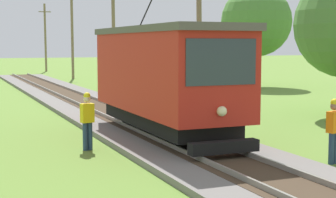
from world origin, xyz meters
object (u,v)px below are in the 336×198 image
(utility_pole_distant, at_px, (72,33))
(gravel_pile, at_px, (197,107))
(utility_pole_mid, at_px, (199,28))
(utility_pole_far, at_px, (114,37))
(tree_left_near, at_px, (256,21))
(second_worker, at_px, (87,118))
(red_tram, at_px, (165,75))
(utility_pole_horizon, at_px, (45,37))
(track_worker, at_px, (334,128))

(utility_pole_distant, height_order, gravel_pile, utility_pole_distant)
(utility_pole_mid, relative_size, utility_pole_far, 1.08)
(tree_left_near, bearing_deg, second_worker, -133.04)
(second_worker, bearing_deg, utility_pole_mid, 122.75)
(utility_pole_mid, relative_size, gravel_pile, 2.75)
(red_tram, distance_m, utility_pole_horizon, 47.22)
(gravel_pile, height_order, track_worker, track_worker)
(utility_pole_horizon, relative_size, track_worker, 4.41)
(utility_pole_mid, xyz_separation_m, utility_pole_horizon, (0.00, 41.16, 0.04))
(utility_pole_mid, distance_m, utility_pole_far, 13.64)
(utility_pole_far, xyz_separation_m, second_worker, (-6.97, -20.24, -2.73))
(utility_pole_far, relative_size, gravel_pile, 2.55)
(red_tram, height_order, utility_pole_far, utility_pole_far)
(tree_left_near, bearing_deg, utility_pole_distant, 126.55)
(second_worker, bearing_deg, track_worker, 41.67)
(second_worker, bearing_deg, gravel_pile, 121.23)
(red_tram, relative_size, gravel_pile, 3.02)
(red_tram, relative_size, utility_pole_mid, 1.10)
(utility_pole_distant, bearing_deg, tree_left_near, -53.45)
(utility_pole_distant, distance_m, tree_left_near, 18.02)
(utility_pole_far, bearing_deg, red_tram, -101.86)
(utility_pole_horizon, bearing_deg, utility_pole_far, -90.00)
(utility_pole_distant, height_order, utility_pole_horizon, utility_pole_distant)
(red_tram, bearing_deg, utility_pole_mid, 54.99)
(utility_pole_far, xyz_separation_m, track_worker, (-1.27, -24.63, -2.73))
(tree_left_near, bearing_deg, utility_pole_horizon, 110.41)
(second_worker, bearing_deg, utility_pole_distant, 157.51)
(second_worker, relative_size, tree_left_near, 0.24)
(utility_pole_far, distance_m, track_worker, 24.82)
(second_worker, height_order, tree_left_near, tree_left_near)
(utility_pole_mid, distance_m, gravel_pile, 3.69)
(utility_pole_horizon, relative_size, gravel_pile, 2.78)
(utility_pole_distant, bearing_deg, red_tram, -97.14)
(gravel_pile, relative_size, tree_left_near, 0.37)
(utility_pole_mid, xyz_separation_m, utility_pole_distant, (0.00, 26.80, 0.27))
(utility_pole_mid, distance_m, second_worker, 10.06)
(red_tram, height_order, utility_pole_distant, utility_pole_distant)
(utility_pole_mid, xyz_separation_m, track_worker, (-1.27, -10.99, -3.01))
(utility_pole_distant, distance_m, second_worker, 34.28)
(gravel_pile, distance_m, second_worker, 8.75)
(utility_pole_far, bearing_deg, second_worker, -108.99)
(utility_pole_far, height_order, utility_pole_horizon, utility_pole_horizon)
(utility_pole_mid, bearing_deg, utility_pole_far, 90.00)
(utility_pole_horizon, distance_m, tree_left_near, 30.76)
(red_tram, xyz_separation_m, track_worker, (2.82, -5.15, -1.21))
(track_worker, xyz_separation_m, second_worker, (-5.70, 4.39, 0.00))
(red_tram, bearing_deg, utility_pole_horizon, 85.03)
(tree_left_near, bearing_deg, utility_pole_mid, -130.99)
(red_tram, relative_size, utility_pole_distant, 1.03)
(red_tram, bearing_deg, gravel_pile, 54.50)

